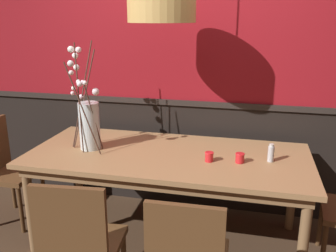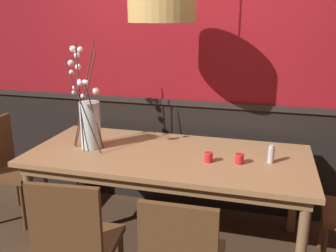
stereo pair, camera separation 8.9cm
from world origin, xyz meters
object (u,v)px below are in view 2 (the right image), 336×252
(chair_far_side_left, at_px, (158,140))
(condiment_bottle, at_px, (271,154))
(chair_far_side_right, at_px, (221,148))
(candle_holder_nearer_center, at_px, (209,157))
(dining_table, at_px, (168,162))
(chair_near_side_left, at_px, (75,240))
(chair_head_west_end, at_px, (9,164))
(candle_holder_nearer_edge, at_px, (239,159))
(vase_with_blossoms, at_px, (90,122))
(pendant_lamp, at_px, (162,5))

(chair_far_side_left, xyz_separation_m, condiment_bottle, (1.14, -0.91, 0.29))
(chair_far_side_right, relative_size, candle_holder_nearer_center, 12.43)
(dining_table, height_order, chair_far_side_left, chair_far_side_left)
(chair_near_side_left, distance_m, chair_head_west_end, 1.48)
(chair_head_west_end, bearing_deg, candle_holder_nearer_edge, -1.19)
(vase_with_blossoms, bearing_deg, chair_near_side_left, -69.83)
(candle_holder_nearer_center, relative_size, candle_holder_nearer_edge, 1.00)
(chair_head_west_end, xyz_separation_m, condiment_bottle, (2.27, 0.03, 0.31))
(candle_holder_nearer_edge, bearing_deg, chair_near_side_left, -135.68)
(chair_far_side_left, xyz_separation_m, pendant_lamp, (0.29, -0.85, 1.34))
(condiment_bottle, relative_size, pendant_lamp, 0.16)
(chair_head_west_end, bearing_deg, pendant_lamp, 3.91)
(candle_holder_nearer_center, relative_size, condiment_bottle, 0.53)
(dining_table, relative_size, chair_head_west_end, 2.33)
(candle_holder_nearer_center, bearing_deg, dining_table, 164.73)
(chair_far_side_right, distance_m, condiment_bottle, 1.08)
(chair_far_side_right, bearing_deg, candle_holder_nearer_edge, -75.88)
(chair_far_side_right, distance_m, candle_holder_nearer_edge, 1.06)
(chair_far_side_left, height_order, chair_far_side_right, chair_far_side_left)
(condiment_bottle, bearing_deg, dining_table, -179.02)
(chair_head_west_end, relative_size, pendant_lamp, 1.08)
(chair_head_west_end, xyz_separation_m, chair_far_side_right, (1.80, 0.95, -0.01))
(chair_near_side_left, height_order, chair_head_west_end, chair_head_west_end)
(dining_table, distance_m, chair_head_west_end, 1.50)
(chair_head_west_end, xyz_separation_m, candle_holder_nearer_edge, (2.05, -0.04, 0.28))
(dining_table, bearing_deg, chair_far_side_left, 111.19)
(chair_far_side_left, bearing_deg, candle_holder_nearer_center, -55.62)
(chair_far_side_left, relative_size, pendant_lamp, 1.13)
(chair_near_side_left, distance_m, chair_far_side_left, 1.85)
(chair_far_side_right, relative_size, pendant_lamp, 1.04)
(vase_with_blossoms, bearing_deg, candle_holder_nearer_center, -3.30)
(chair_far_side_right, xyz_separation_m, pendant_lamp, (-0.38, -0.85, 1.37))
(chair_far_side_left, xyz_separation_m, vase_with_blossoms, (-0.29, -0.96, 0.44))
(chair_head_west_end, height_order, chair_far_side_left, chair_far_side_left)
(chair_head_west_end, bearing_deg, candle_holder_nearer_center, -2.22)
(chair_near_side_left, distance_m, vase_with_blossoms, 1.05)
(chair_near_side_left, xyz_separation_m, candle_holder_nearer_center, (0.66, 0.83, 0.28))
(dining_table, height_order, candle_holder_nearer_edge, candle_holder_nearer_edge)
(pendant_lamp, bearing_deg, chair_far_side_right, 66.20)
(dining_table, xyz_separation_m, chair_far_side_left, (-0.36, 0.92, -0.15))
(dining_table, relative_size, candle_holder_nearer_center, 30.06)
(chair_near_side_left, height_order, candle_holder_nearer_edge, chair_near_side_left)
(chair_far_side_right, distance_m, candle_holder_nearer_center, 1.06)
(dining_table, relative_size, vase_with_blossoms, 2.58)
(chair_near_side_left, height_order, vase_with_blossoms, vase_with_blossoms)
(chair_head_west_end, xyz_separation_m, chair_far_side_left, (1.13, 0.94, 0.02))
(candle_holder_nearer_center, height_order, candle_holder_nearer_edge, same)
(chair_far_side_left, relative_size, candle_holder_nearer_edge, 13.40)
(chair_near_side_left, height_order, chair_far_side_right, chair_near_side_left)
(chair_far_side_right, bearing_deg, dining_table, -108.48)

